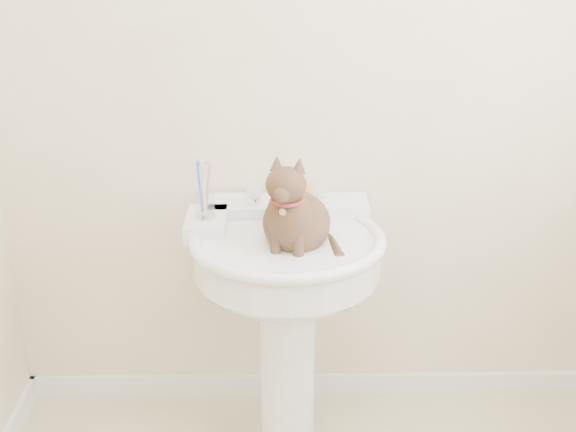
{
  "coord_description": "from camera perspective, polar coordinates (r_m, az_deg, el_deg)",
  "views": [
    {
      "loc": [
        -0.15,
        -1.18,
        1.78
      ],
      "look_at": [
        -0.12,
        0.79,
        0.9
      ],
      "focal_mm": 45.0,
      "sensor_mm": 36.0,
      "label": 1
    }
  ],
  "objects": [
    {
      "name": "baseboard_back",
      "position": [
        2.86,
        2.36,
        -13.18
      ],
      "size": [
        2.2,
        0.02,
        0.09
      ],
      "primitive_type": "cube",
      "color": "white",
      "rests_on": "floor"
    },
    {
      "name": "toothbrush_cup",
      "position": [
        2.24,
        -6.6,
        1.01
      ],
      "size": [
        0.07,
        0.07,
        0.18
      ],
      "rotation": [
        0.0,
        0.0,
        -0.19
      ],
      "color": "silver",
      "rests_on": "pedestal_sink"
    },
    {
      "name": "pedestal_sink",
      "position": [
        2.27,
        -0.12,
        -4.99
      ],
      "size": [
        0.62,
        0.61,
        0.85
      ],
      "color": "white",
      "rests_on": "floor"
    },
    {
      "name": "soap_bar",
      "position": [
        2.41,
        0.76,
        1.96
      ],
      "size": [
        0.1,
        0.08,
        0.03
      ],
      "primitive_type": "cube",
      "rotation": [
        0.0,
        0.0,
        -0.32
      ],
      "color": "gold",
      "rests_on": "pedestal_sink"
    },
    {
      "name": "faucet",
      "position": [
        2.31,
        -0.11,
        1.75
      ],
      "size": [
        0.28,
        0.12,
        0.14
      ],
      "color": "silver",
      "rests_on": "pedestal_sink"
    },
    {
      "name": "wall_back",
      "position": [
        2.34,
        2.85,
        11.12
      ],
      "size": [
        2.2,
        0.0,
        2.5
      ],
      "primitive_type": null,
      "color": "beige",
      "rests_on": "ground"
    },
    {
      "name": "cat",
      "position": [
        2.14,
        0.58,
        -0.13
      ],
      "size": [
        0.23,
        0.28,
        0.41
      ],
      "rotation": [
        0.0,
        0.0,
        -0.29
      ],
      "color": "brown",
      "rests_on": "pedestal_sink"
    }
  ]
}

